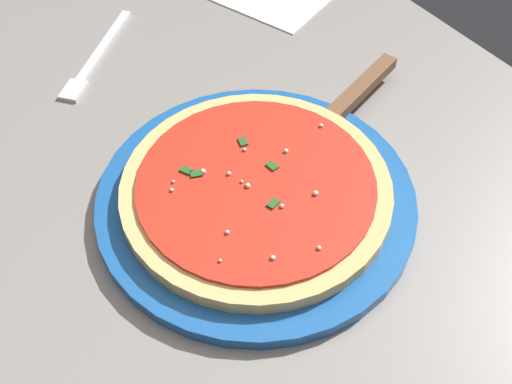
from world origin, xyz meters
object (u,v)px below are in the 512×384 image
Objects in this scene: pizza_server at (342,108)px; fork at (95,59)px; serving_plate at (256,200)px; pizza at (256,189)px.

fork is (-0.26, -0.18, -0.02)m from pizza_server.
pizza_server is (-0.05, 0.15, 0.01)m from serving_plate.
pizza_server reaches higher than fork.
serving_plate is 0.16m from pizza_server.
serving_plate is at bearing 52.92° from pizza.
pizza reaches higher than serving_plate.
fork is (-0.31, -0.03, -0.02)m from pizza.
serving_plate is 2.11× the size of fork.
serving_plate is 0.31m from fork.
fork is at bearing -145.13° from pizza_server.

